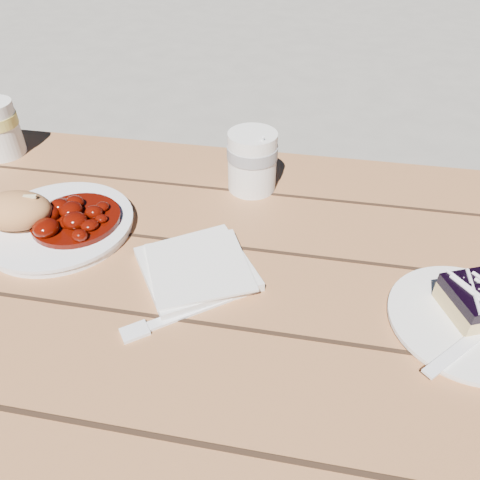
% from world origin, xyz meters
% --- Properties ---
extents(picnic_table, '(2.00, 1.55, 0.75)m').
position_xyz_m(picnic_table, '(0.00, -0.00, 0.59)').
color(picnic_table, brown).
rests_on(picnic_table, ground).
extents(main_plate, '(0.23, 0.23, 0.02)m').
position_xyz_m(main_plate, '(-0.30, 0.07, 0.76)').
color(main_plate, white).
rests_on(main_plate, picnic_table).
extents(goulash_stew, '(0.14, 0.14, 0.04)m').
position_xyz_m(goulash_stew, '(-0.27, 0.08, 0.79)').
color(goulash_stew, '#520A02').
rests_on(goulash_stew, main_plate).
extents(bread_roll, '(0.13, 0.10, 0.06)m').
position_xyz_m(bread_roll, '(-0.36, 0.05, 0.80)').
color(bread_roll, '#C6854C').
rests_on(bread_roll, main_plate).
extents(dessert_plate, '(0.20, 0.20, 0.01)m').
position_xyz_m(dessert_plate, '(0.31, -0.02, 0.76)').
color(dessert_plate, white).
rests_on(dessert_plate, picnic_table).
extents(blueberry_cake, '(0.10, 0.10, 0.05)m').
position_xyz_m(blueberry_cake, '(0.32, -0.00, 0.78)').
color(blueberry_cake, '#E0C27A').
rests_on(blueberry_cake, dessert_plate).
extents(fork_dessert, '(0.13, 0.13, 0.00)m').
position_xyz_m(fork_dessert, '(0.29, -0.07, 0.76)').
color(fork_dessert, white).
rests_on(fork_dessert, dessert_plate).
extents(coffee_cup, '(0.09, 0.09, 0.11)m').
position_xyz_m(coffee_cup, '(-0.02, 0.26, 0.80)').
color(coffee_cup, white).
rests_on(coffee_cup, picnic_table).
extents(napkin_stack, '(0.21, 0.21, 0.01)m').
position_xyz_m(napkin_stack, '(-0.06, 0.01, 0.76)').
color(napkin_stack, white).
rests_on(napkin_stack, picnic_table).
extents(fork_table, '(0.14, 0.12, 0.00)m').
position_xyz_m(fork_table, '(-0.05, -0.07, 0.75)').
color(fork_table, white).
rests_on(fork_table, picnic_table).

